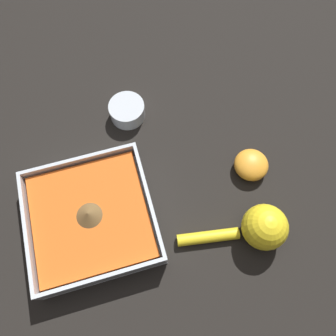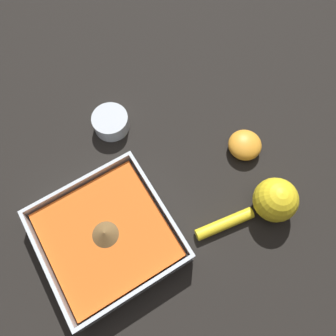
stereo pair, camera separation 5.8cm
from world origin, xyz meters
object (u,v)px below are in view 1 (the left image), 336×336
at_px(square_dish, 92,218).
at_px(spice_bowl, 127,111).
at_px(lemon_squeezer, 259,228).
at_px(lemon_half, 251,165).

relative_size(square_dish, spice_bowl, 3.02).
height_order(lemon_squeezer, lemon_half, lemon_squeezer).
relative_size(lemon_squeezer, lemon_half, 2.90).
relative_size(square_dish, lemon_half, 3.34).
bearing_deg(lemon_half, square_dish, 93.69).
relative_size(spice_bowl, lemon_squeezer, 0.38).
distance_m(spice_bowl, lemon_half, 0.26).
xyz_separation_m(square_dish, lemon_squeezer, (-0.10, -0.26, 0.01)).
distance_m(square_dish, spice_bowl, 0.22).
height_order(square_dish, spice_bowl, square_dish).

